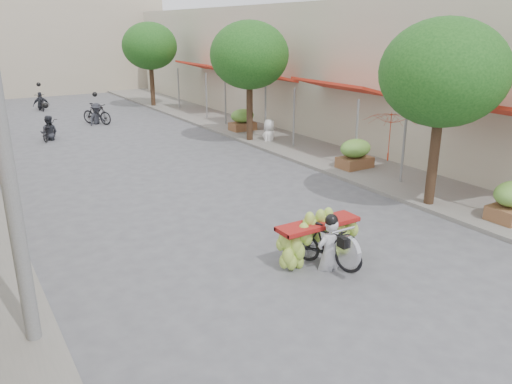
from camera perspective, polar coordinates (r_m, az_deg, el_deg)
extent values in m
plane|color=#58585D|center=(9.22, 16.43, -15.16)|extent=(120.00, 120.00, 0.00)
cube|color=slate|center=(24.28, 1.30, 6.75)|extent=(4.00, 60.00, 0.12)
cube|color=#BBB39B|center=(26.18, 12.08, 13.72)|extent=(8.00, 40.00, 6.00)
cube|color=red|center=(16.02, 24.07, 8.85)|extent=(1.77, 4.20, 0.53)
cylinder|color=slate|center=(16.79, 16.52, 4.92)|extent=(0.08, 0.08, 2.55)
cube|color=red|center=(19.98, 9.68, 11.78)|extent=(1.77, 4.20, 0.53)
cylinder|color=slate|center=(18.28, 11.41, 6.38)|extent=(0.08, 0.08, 2.55)
cylinder|color=slate|center=(21.15, 4.36, 8.30)|extent=(0.08, 0.08, 2.55)
cube|color=red|center=(24.78, 0.29, 13.28)|extent=(1.77, 4.20, 0.53)
cylinder|color=slate|center=(22.94, 1.08, 9.15)|extent=(0.08, 0.08, 2.55)
cylinder|color=slate|center=(26.17, -3.51, 10.28)|extent=(0.08, 0.08, 2.55)
cube|color=red|center=(30.01, -6.00, 14.09)|extent=(1.77, 4.20, 0.53)
cylinder|color=slate|center=(28.11, -5.69, 10.79)|extent=(0.08, 0.08, 2.55)
cylinder|color=slate|center=(31.54, -8.83, 11.49)|extent=(0.08, 0.08, 2.55)
cube|color=#B6A790|center=(43.34, -24.75, 14.89)|extent=(20.00, 6.00, 7.00)
cylinder|color=#3A2719|center=(14.86, 19.69, 4.19)|extent=(0.28, 0.28, 3.20)
ellipsoid|color=#205719|center=(14.52, 20.64, 12.63)|extent=(3.40, 3.40, 2.90)
cylinder|color=#3A2719|center=(22.33, -0.74, 9.74)|extent=(0.28, 0.28, 3.20)
ellipsoid|color=#205719|center=(22.11, -0.76, 15.38)|extent=(3.40, 3.40, 2.90)
cylinder|color=#3A2719|center=(33.11, -11.79, 12.22)|extent=(0.28, 0.28, 3.20)
ellipsoid|color=#205719|center=(32.96, -12.05, 16.02)|extent=(3.40, 3.40, 2.90)
cube|color=brown|center=(14.76, 27.13, -1.88)|extent=(1.20, 0.80, 0.50)
cube|color=brown|center=(18.35, 11.22, 3.53)|extent=(1.20, 0.80, 0.50)
ellipsoid|color=#629839|center=(18.21, 11.33, 5.29)|extent=(1.20, 0.88, 0.66)
cube|color=brown|center=(24.64, -1.55, 7.66)|extent=(1.20, 0.80, 0.50)
ellipsoid|color=#629839|center=(24.54, -1.56, 8.99)|extent=(1.20, 0.88, 0.66)
imported|color=black|center=(10.90, 8.19, -6.11)|extent=(1.09, 1.72, 0.98)
cylinder|color=silver|center=(10.41, 10.52, -6.69)|extent=(0.10, 0.66, 0.66)
cube|color=black|center=(10.40, 10.21, -5.60)|extent=(0.28, 0.22, 0.22)
cylinder|color=silver|center=(10.38, 9.91, -4.31)|extent=(0.60, 0.05, 0.05)
cube|color=maroon|center=(10.99, 7.12, -3.63)|extent=(1.96, 0.55, 0.10)
imported|color=silver|center=(10.61, 8.52, -3.03)|extent=(0.60, 0.45, 1.68)
sphere|color=black|center=(10.33, 8.84, 1.10)|extent=(0.28, 0.28, 0.28)
imported|color=#B73318|center=(16.56, 15.33, 8.87)|extent=(2.28, 2.28, 1.63)
imported|color=white|center=(22.34, 1.55, 8.29)|extent=(1.06, 0.94, 1.85)
imported|color=black|center=(24.87, -22.59, 6.53)|extent=(1.24, 1.68, 0.89)
imported|color=#292A31|center=(24.75, -22.79, 8.06)|extent=(0.92, 0.79, 1.65)
sphere|color=black|center=(24.69, -22.92, 9.10)|extent=(0.26, 0.26, 0.26)
imported|color=black|center=(28.04, -17.74, 8.51)|extent=(1.50, 1.88, 1.12)
imported|color=#292A31|center=(27.96, -17.86, 9.65)|extent=(1.18, 1.04, 1.65)
sphere|color=black|center=(27.90, -17.95, 10.57)|extent=(0.26, 0.26, 0.26)
imported|color=black|center=(34.07, -23.36, 9.34)|extent=(0.69, 1.66, 0.92)
imported|color=#292A31|center=(33.99, -23.50, 10.45)|extent=(0.99, 0.60, 1.65)
sphere|color=black|center=(33.94, -23.60, 11.20)|extent=(0.26, 0.26, 0.26)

